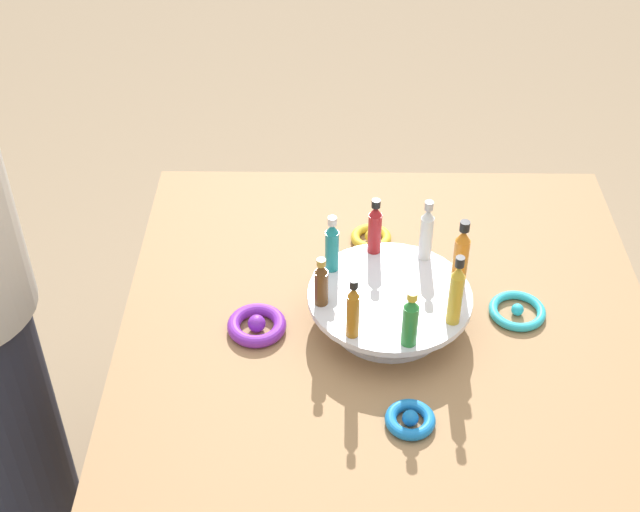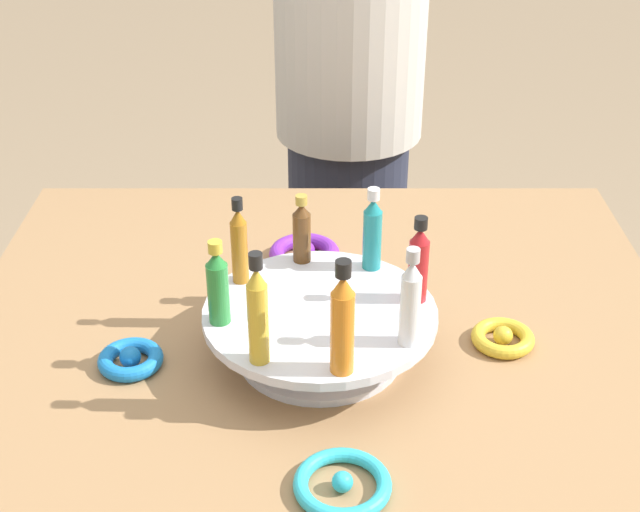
% 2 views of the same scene
% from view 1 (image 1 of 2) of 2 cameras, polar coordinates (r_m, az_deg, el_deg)
% --- Properties ---
extents(party_table, '(0.97, 0.97, 0.77)m').
position_cam_1_polar(party_table, '(1.91, 3.81, -12.67)').
color(party_table, '#9E754C').
rests_on(party_table, ground_plane).
extents(display_stand, '(0.29, 0.29, 0.07)m').
position_cam_1_polar(display_stand, '(1.59, 4.45, -3.14)').
color(display_stand, silver).
rests_on(display_stand, party_table).
extents(bottle_brown, '(0.02, 0.02, 0.10)m').
position_cam_1_polar(bottle_brown, '(1.53, 0.08, -1.75)').
color(bottle_brown, brown).
rests_on(bottle_brown, display_stand).
extents(bottle_amber, '(0.02, 0.02, 0.12)m').
position_cam_1_polar(bottle_amber, '(1.46, 2.12, -3.49)').
color(bottle_amber, '#AD6B19').
rests_on(bottle_amber, display_stand).
extents(bottle_green, '(0.03, 0.03, 0.11)m').
position_cam_1_polar(bottle_green, '(1.46, 5.80, -4.11)').
color(bottle_green, '#288438').
rests_on(bottle_green, display_stand).
extents(bottle_gold, '(0.02, 0.02, 0.14)m').
position_cam_1_polar(bottle_gold, '(1.49, 8.70, -2.34)').
color(bottle_gold, gold).
rests_on(bottle_gold, display_stand).
extents(bottle_orange, '(0.03, 0.03, 0.14)m').
position_cam_1_polar(bottle_orange, '(1.57, 9.00, -0.07)').
color(bottle_orange, orange).
rests_on(bottle_orange, display_stand).
extents(bottle_clear, '(0.02, 0.02, 0.13)m').
position_cam_1_polar(bottle_clear, '(1.62, 6.83, 1.51)').
color(bottle_clear, silver).
rests_on(bottle_clear, display_stand).
extents(bottle_red, '(0.03, 0.03, 0.12)m').
position_cam_1_polar(bottle_red, '(1.63, 3.53, 1.80)').
color(bottle_red, '#B21E23').
rests_on(bottle_red, display_stand).
extents(bottle_teal, '(0.02, 0.02, 0.12)m').
position_cam_1_polar(bottle_teal, '(1.59, 0.77, 0.67)').
color(bottle_teal, teal).
rests_on(bottle_teal, display_stand).
extents(ribbon_bow_teal, '(0.10, 0.10, 0.02)m').
position_cam_1_polar(ribbon_bow_teal, '(1.67, 12.51, -3.44)').
color(ribbon_bow_teal, '#2DB7CC').
rests_on(ribbon_bow_teal, party_table).
extents(ribbon_bow_gold, '(0.08, 0.08, 0.03)m').
position_cam_1_polar(ribbon_bow_gold, '(1.79, 3.29, 1.20)').
color(ribbon_bow_gold, gold).
rests_on(ribbon_bow_gold, party_table).
extents(ribbon_bow_purple, '(0.11, 0.11, 0.03)m').
position_cam_1_polar(ribbon_bow_purple, '(1.60, -4.07, -4.43)').
color(ribbon_bow_purple, purple).
rests_on(ribbon_bow_purple, party_table).
extents(ribbon_bow_blue, '(0.08, 0.08, 0.03)m').
position_cam_1_polar(ribbon_bow_blue, '(1.46, 5.79, -10.37)').
color(ribbon_bow_blue, blue).
rests_on(ribbon_bow_blue, party_table).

